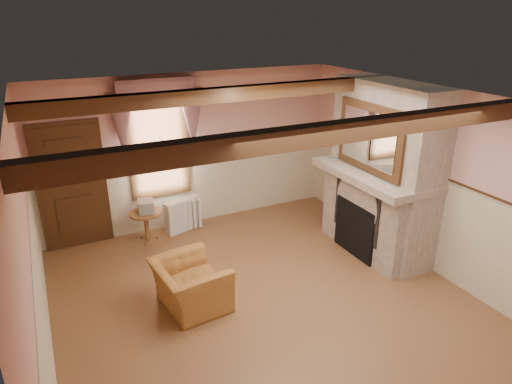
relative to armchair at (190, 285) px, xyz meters
name	(u,v)px	position (x,y,z in m)	size (l,w,h in m)	color
floor	(266,303)	(0.95, -0.43, -0.32)	(5.50, 6.00, 0.01)	brown
ceiling	(268,102)	(0.95, -0.43, 2.48)	(5.50, 6.00, 0.01)	silver
wall_back	(191,151)	(0.95, 2.57, 1.08)	(5.50, 0.02, 2.80)	#D79C95
wall_front	(458,364)	(0.95, -3.43, 1.08)	(5.50, 0.02, 2.80)	#D79C95
wall_left	(30,260)	(-1.80, -0.43, 1.08)	(0.02, 6.00, 2.80)	#D79C95
wall_right	(427,179)	(3.70, -0.43, 1.08)	(0.02, 6.00, 2.80)	#D79C95
wainscot	(267,256)	(0.95, -0.43, 0.43)	(5.50, 6.00, 1.50)	beige
chair_rail	(267,204)	(0.95, -0.43, 1.18)	(5.50, 6.00, 0.08)	black
firebox	(358,228)	(2.95, 0.17, 0.13)	(0.20, 0.95, 0.90)	black
armchair	(190,285)	(0.00, 0.00, 0.00)	(1.00, 0.87, 0.65)	#9E662D
side_table	(147,226)	(-0.08, 2.14, -0.05)	(0.56, 0.56, 0.55)	brown
book_stack	(146,206)	(-0.05, 2.16, 0.33)	(0.26, 0.32, 0.20)	#B7AD8C
radiator	(183,215)	(0.62, 2.27, -0.02)	(0.70, 0.18, 0.60)	silver
bowl	(380,170)	(3.19, 0.08, 1.14)	(0.32, 0.32, 0.08)	brown
mantel_clock	(350,153)	(3.19, 0.84, 1.20)	(0.14, 0.24, 0.20)	black
oil_lamp	(360,155)	(3.19, 0.58, 1.24)	(0.11, 0.11, 0.28)	gold
candle_red	(393,173)	(3.19, -0.21, 1.18)	(0.06, 0.06, 0.16)	#A51A14
jar_yellow	(395,176)	(3.19, -0.27, 1.16)	(0.06, 0.06, 0.12)	gold
fireplace	(384,170)	(3.37, 0.17, 1.08)	(0.85, 2.00, 2.80)	gray
mantel	(375,174)	(3.19, 0.17, 1.04)	(1.05, 2.05, 0.12)	gray
overmantel_mirror	(369,138)	(3.01, 0.17, 1.65)	(0.06, 1.44, 1.04)	silver
door	(72,188)	(-1.15, 2.51, 0.73)	(1.10, 0.10, 2.10)	black
window	(158,142)	(0.35, 2.54, 1.33)	(1.06, 0.08, 2.02)	white
window_drapes	(157,108)	(0.35, 2.45, 1.93)	(1.30, 0.14, 1.40)	gray
ceiling_beam_front	(327,134)	(0.95, -1.63, 2.38)	(5.50, 0.18, 0.20)	black
ceiling_beam_back	(228,94)	(0.95, 0.77, 2.38)	(5.50, 0.18, 0.20)	black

